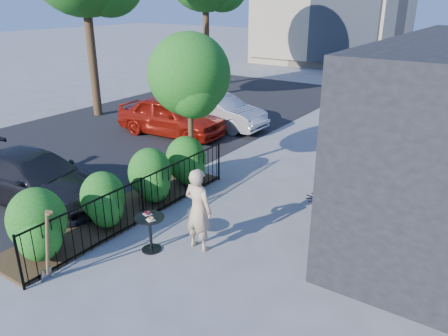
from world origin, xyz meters
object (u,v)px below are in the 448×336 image
Objects in this scene: shovel at (47,250)px; cafe_table at (150,227)px; patio_tree at (190,80)px; woman at (198,210)px; car_silver at (217,111)px; car_darkgrey at (34,178)px; car_red at (171,116)px.

cafe_table is at bearing 68.46° from shovel.
patio_tree is 2.27× the size of woman.
patio_tree reaches higher than woman.
woman is (2.44, -2.92, -1.90)m from patio_tree.
car_silver is 8.04m from car_darkgrey.
car_silver reaches higher than car_darkgrey.
shovel is 3.77m from car_darkgrey.
shovel reaches higher than cafe_table.
cafe_table is at bearing -64.42° from patio_tree.
shovel is (0.98, -5.36, -2.08)m from patio_tree.
shovel is 0.39× the size of car_silver.
woman is 0.40× the size of car_darkgrey.
car_red is (-3.18, 2.79, -2.05)m from patio_tree.
car_darkgrey is at bearing -175.72° from car_red.
car_darkgrey is (0.09, -8.04, -0.03)m from car_silver.
shovel is (-1.46, -2.44, -0.19)m from woman.
car_silver is at bearing 116.47° from cafe_table.
patio_tree is 0.92× the size of car_darkgrey.
cafe_table is 1.03m from woman.
woman reaches higher than shovel.
shovel reaches higher than car_silver.
shovel is at bearing -111.54° from cafe_table.
patio_tree is 5.58m from car_silver.
shovel is 10.50m from car_silver.
shovel is at bearing 62.01° from woman.
car_silver is (0.82, 1.81, -0.05)m from car_red.
patio_tree is at bearing 100.33° from shovel.
car_red is at bearing 156.85° from car_silver.
car_silver is at bearing -5.86° from car_darkgrey.
shovel is at bearing -79.67° from patio_tree.
car_silver is 0.92× the size of car_darkgrey.
cafe_table is 9.09m from car_silver.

